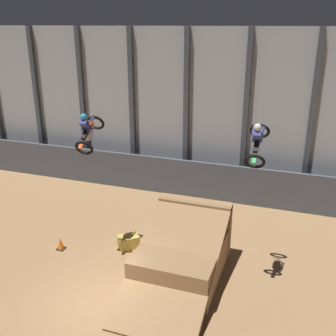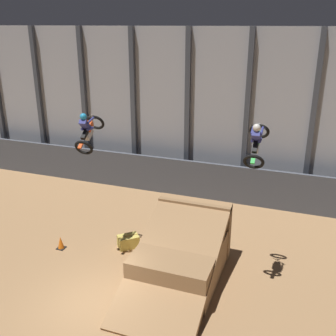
% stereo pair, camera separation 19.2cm
% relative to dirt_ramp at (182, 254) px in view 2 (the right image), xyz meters
% --- Properties ---
extents(ground_plane, '(60.00, 60.00, 0.00)m').
position_rel_dirt_ramp_xyz_m(ground_plane, '(-2.45, -2.89, -0.89)').
color(ground_plane, '#9E754C').
extents(arena_back_wall, '(32.00, 0.40, 9.38)m').
position_rel_dirt_ramp_xyz_m(arena_back_wall, '(-2.45, 8.51, 3.80)').
color(arena_back_wall, '#A3A8B2').
rests_on(arena_back_wall, ground_plane).
extents(lower_barrier, '(31.36, 0.20, 2.19)m').
position_rel_dirt_ramp_xyz_m(lower_barrier, '(-2.45, 7.31, 0.21)').
color(lower_barrier, '#474C56').
rests_on(lower_barrier, ground_plane).
extents(dirt_ramp, '(3.12, 5.88, 2.65)m').
position_rel_dirt_ramp_xyz_m(dirt_ramp, '(0.00, 0.00, 0.00)').
color(dirt_ramp, '#966F48').
rests_on(dirt_ramp, ground_plane).
extents(rider_bike_left_air, '(0.89, 1.86, 1.70)m').
position_rel_dirt_ramp_xyz_m(rider_bike_left_air, '(-3.93, 0.04, 4.69)').
color(rider_bike_left_air, black).
extents(rider_bike_right_air, '(0.77, 1.82, 1.70)m').
position_rel_dirt_ramp_xyz_m(rider_bike_right_air, '(2.49, 0.48, 4.75)').
color(rider_bike_right_air, black).
extents(traffic_cone_near_ramp, '(0.36, 0.36, 0.58)m').
position_rel_dirt_ramp_xyz_m(traffic_cone_near_ramp, '(-5.68, -0.09, -0.60)').
color(traffic_cone_near_ramp, black).
rests_on(traffic_cone_near_ramp, ground_plane).
extents(hay_bale_trackside, '(1.07, 1.05, 0.57)m').
position_rel_dirt_ramp_xyz_m(hay_bale_trackside, '(-2.89, 1.05, -0.61)').
color(hay_bale_trackside, '#CCB751').
rests_on(hay_bale_trackside, ground_plane).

